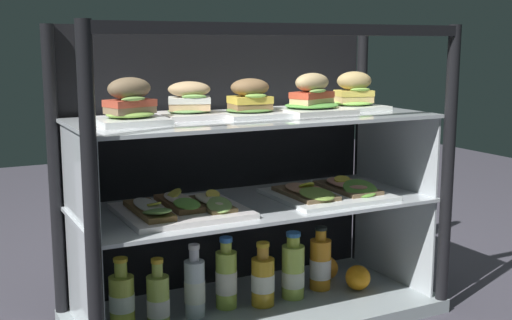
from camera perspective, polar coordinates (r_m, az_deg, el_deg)
case_base_deck at (r=2.09m, az=0.00°, el=-12.97°), size 1.13×0.49×0.04m
case_frame at (r=2.05m, az=-1.44°, el=0.30°), size 1.13×0.49×0.89m
riser_lower_tier at (r=2.03m, az=0.00°, el=-8.31°), size 1.05×0.41×0.31m
shelf_lower_glass at (r=1.98m, az=0.00°, el=-3.86°), size 1.07×0.43×0.01m
riser_upper_tier at (r=1.95m, az=0.00°, el=-0.15°), size 1.05×0.41×0.25m
shelf_upper_glass at (r=1.94m, az=0.00°, el=3.65°), size 1.07×0.43×0.01m
plated_roll_sandwich_near_right_corner at (r=1.77m, az=-10.88°, el=4.59°), size 0.18×0.18×0.12m
plated_roll_sandwich_far_left at (r=1.91m, az=-5.79°, el=4.91°), size 0.18×0.18×0.10m
plated_roll_sandwich_left_of_center at (r=1.95m, az=-0.52°, el=5.07°), size 0.20×0.20×0.11m
plated_roll_sandwich_center at (r=2.02m, az=4.87°, el=5.24°), size 0.21×0.21×0.12m
plated_roll_sandwich_right_of_center at (r=2.17m, az=8.49°, el=5.64°), size 0.18×0.18×0.12m
open_sandwich_tray_mid_left at (r=1.86m, az=-6.57°, el=-4.12°), size 0.34×0.31×0.06m
open_sandwich_tray_center at (r=2.06m, az=6.35°, el=-2.70°), size 0.34×0.31×0.06m
juice_bottle_tucked_behind at (r=1.93m, az=-11.56°, el=-11.79°), size 0.07×0.07×0.21m
juice_bottle_front_left_end at (r=1.94m, az=-8.49°, el=-11.92°), size 0.07×0.07×0.20m
juice_bottle_near_post at (r=1.98m, az=-5.34°, el=-10.94°), size 0.06×0.06×0.22m
juice_bottle_front_right_end at (r=2.03m, az=-2.59°, el=-10.22°), size 0.07×0.07×0.22m
juice_bottle_back_right at (r=2.05m, az=0.60°, el=-10.36°), size 0.07×0.07×0.20m
juice_bottle_front_second at (r=2.11m, az=3.16°, el=-9.55°), size 0.07×0.07×0.21m
juice_bottle_back_left at (r=2.19m, az=5.60°, el=-8.95°), size 0.07×0.07×0.21m
orange_fruit_beside_bottles at (r=2.29m, az=6.16°, el=-9.30°), size 0.08×0.08×0.08m
orange_fruit_near_left_post at (r=2.21m, az=8.83°, el=-10.05°), size 0.08×0.08×0.08m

